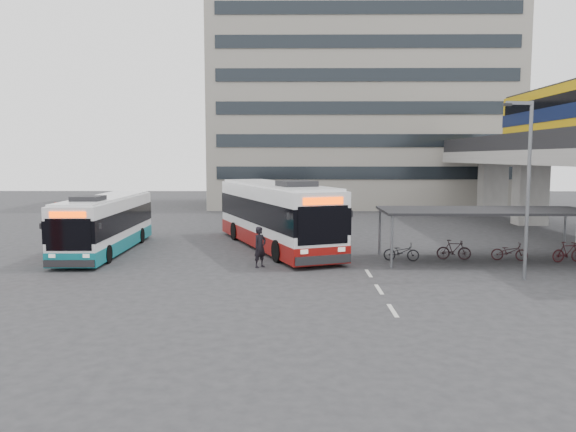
{
  "coord_description": "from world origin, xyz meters",
  "views": [
    {
      "loc": [
        -0.8,
        -24.18,
        5.07
      ],
      "look_at": [
        -1.08,
        5.01,
        2.0
      ],
      "focal_mm": 35.0,
      "sensor_mm": 36.0,
      "label": 1
    }
  ],
  "objects_px": {
    "lamp_post": "(526,179)",
    "bus_teal": "(106,224)",
    "pedestrian": "(260,247)",
    "bus_main": "(275,216)"
  },
  "relations": [
    {
      "from": "bus_main",
      "to": "bus_teal",
      "type": "distance_m",
      "value": 9.14
    },
    {
      "from": "bus_teal",
      "to": "bus_main",
      "type": "bearing_deg",
      "value": 7.26
    },
    {
      "from": "bus_main",
      "to": "lamp_post",
      "type": "xyz_separation_m",
      "value": [
        10.49,
        -8.23,
        2.36
      ]
    },
    {
      "from": "pedestrian",
      "to": "lamp_post",
      "type": "bearing_deg",
      "value": -60.15
    },
    {
      "from": "bus_teal",
      "to": "lamp_post",
      "type": "xyz_separation_m",
      "value": [
        19.53,
        -6.88,
        2.69
      ]
    },
    {
      "from": "bus_teal",
      "to": "pedestrian",
      "type": "height_order",
      "value": "bus_teal"
    },
    {
      "from": "bus_teal",
      "to": "pedestrian",
      "type": "distance_m",
      "value": 9.54
    },
    {
      "from": "bus_main",
      "to": "pedestrian",
      "type": "relative_size",
      "value": 7.03
    },
    {
      "from": "lamp_post",
      "to": "bus_teal",
      "type": "bearing_deg",
      "value": 152.09
    },
    {
      "from": "bus_teal",
      "to": "pedestrian",
      "type": "bearing_deg",
      "value": -27.89
    }
  ]
}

